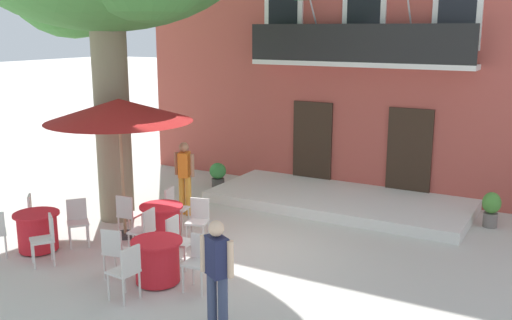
{
  "coord_description": "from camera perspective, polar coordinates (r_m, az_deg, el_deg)",
  "views": [
    {
      "loc": [
        5.73,
        -9.16,
        4.19
      ],
      "look_at": [
        -0.56,
        2.03,
        1.3
      ],
      "focal_mm": 41.07,
      "sensor_mm": 36.0,
      "label": 1
    }
  ],
  "objects": [
    {
      "name": "cafe_chair_front_1",
      "position": [
        9.72,
        -5.57,
        -9.5
      ],
      "size": [
        0.44,
        0.44,
        0.91
      ],
      "color": "silver",
      "rests_on": "ground"
    },
    {
      "name": "cafe_chair_middle_3",
      "position": [
        12.72,
        -20.65,
        -4.88
      ],
      "size": [
        0.57,
        0.57,
        0.91
      ],
      "color": "silver",
      "rests_on": "ground"
    },
    {
      "name": "cafe_chair_front_2",
      "position": [
        10.63,
        -7.63,
        -7.57
      ],
      "size": [
        0.43,
        0.43,
        0.91
      ],
      "color": "silver",
      "rests_on": "ground"
    },
    {
      "name": "cafe_chair_near_tree_2",
      "position": [
        12.21,
        -12.37,
        -5.07
      ],
      "size": [
        0.44,
        0.44,
        0.91
      ],
      "color": "silver",
      "rests_on": "ground"
    },
    {
      "name": "pedestrian_mid_plaza",
      "position": [
        8.18,
        -3.82,
        -10.73
      ],
      "size": [
        0.53,
        0.36,
        1.67
      ],
      "color": "#384260",
      "rests_on": "ground"
    },
    {
      "name": "ground_planter_left",
      "position": [
        15.7,
        -3.74,
        -1.38
      ],
      "size": [
        0.44,
        0.44,
        0.69
      ],
      "color": "#47423D",
      "rests_on": "ground"
    },
    {
      "name": "cafe_chair_front_0",
      "position": [
        9.49,
        -12.49,
        -10.33
      ],
      "size": [
        0.44,
        0.44,
        0.91
      ],
      "color": "silver",
      "rests_on": "ground"
    },
    {
      "name": "cafe_umbrella",
      "position": [
        11.83,
        -13.19,
        4.68
      ],
      "size": [
        2.9,
        2.9,
        2.85
      ],
      "color": "#997A56",
      "rests_on": "ground"
    },
    {
      "name": "cafe_chair_near_tree_0",
      "position": [
        11.68,
        -5.62,
        -5.65
      ],
      "size": [
        0.5,
        0.5,
        0.91
      ],
      "color": "silver",
      "rests_on": "ground"
    },
    {
      "name": "cafe_chair_middle_2",
      "position": [
        12.08,
        -16.99,
        -5.52
      ],
      "size": [
        0.56,
        0.56,
        0.91
      ],
      "color": "silver",
      "rests_on": "ground"
    },
    {
      "name": "cafe_chair_near_tree_3",
      "position": [
        11.21,
        -10.79,
        -6.6
      ],
      "size": [
        0.45,
        0.45,
        0.91
      ],
      "color": "silver",
      "rests_on": "ground"
    },
    {
      "name": "cafe_chair_near_tree_1",
      "position": [
        12.53,
        -7.96,
        -4.43
      ],
      "size": [
        0.47,
        0.47,
        0.91
      ],
      "color": "silver",
      "rests_on": "ground"
    },
    {
      "name": "cafe_table_middle",
      "position": [
        12.04,
        -20.5,
        -6.53
      ],
      "size": [
        0.86,
        0.86,
        0.76
      ],
      "color": "red",
      "rests_on": "ground"
    },
    {
      "name": "ground_planter_right",
      "position": [
        13.58,
        21.93,
        -4.33
      ],
      "size": [
        0.39,
        0.39,
        0.77
      ],
      "color": "slate",
      "rests_on": "ground"
    },
    {
      "name": "building_facade",
      "position": [
        16.89,
        12.66,
        10.89
      ],
      "size": [
        13.0,
        5.09,
        7.5
      ],
      "color": "#B24C42",
      "rests_on": "ground"
    },
    {
      "name": "cafe_table_near_tree",
      "position": [
        11.9,
        -9.17,
        -6.09
      ],
      "size": [
        0.86,
        0.86,
        0.76
      ],
      "color": "red",
      "rests_on": "ground"
    },
    {
      "name": "ground_plane",
      "position": [
        11.59,
        -2.53,
        -8.52
      ],
      "size": [
        120.0,
        120.0,
        0.0
      ],
      "primitive_type": "plane",
      "color": "beige"
    },
    {
      "name": "pedestrian_near_entrance",
      "position": [
        13.39,
        -6.97,
        -1.37
      ],
      "size": [
        0.53,
        0.4,
        1.69
      ],
      "color": "gold",
      "rests_on": "ground"
    },
    {
      "name": "cafe_chair_middle_1",
      "position": [
        11.3,
        -19.77,
        -7.0
      ],
      "size": [
        0.56,
        0.56,
        0.91
      ],
      "color": "silver",
      "rests_on": "ground"
    },
    {
      "name": "cafe_table_front",
      "position": [
        10.07,
        -9.59,
        -9.66
      ],
      "size": [
        0.86,
        0.86,
        0.76
      ],
      "color": "red",
      "rests_on": "ground"
    },
    {
      "name": "cafe_chair_front_3",
      "position": [
        10.32,
        -13.53,
        -8.47
      ],
      "size": [
        0.47,
        0.47,
        0.91
      ],
      "color": "silver",
      "rests_on": "ground"
    },
    {
      "name": "entrance_step_platform",
      "position": [
        14.31,
        8.05,
        -3.94
      ],
      "size": [
        6.15,
        2.69,
        0.25
      ],
      "primitive_type": "cube",
      "color": "silver",
      "rests_on": "ground"
    },
    {
      "name": "pedestrian_by_tree",
      "position": [
        14.57,
        -13.23,
        -0.61
      ],
      "size": [
        0.53,
        0.39,
        1.64
      ],
      "color": "#232328",
      "rests_on": "ground"
    }
  ]
}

